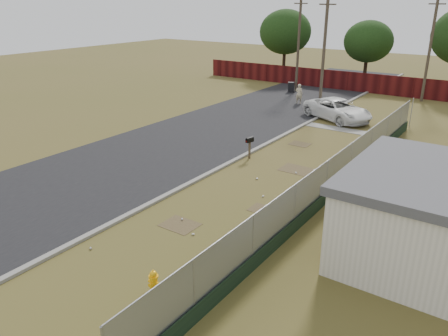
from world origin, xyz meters
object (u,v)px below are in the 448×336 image
Objects in this scene: fire_hydrant at (154,282)px; mailbox at (250,142)px; trash_bin at (291,87)px; pedestrian at (299,94)px; pickup_truck at (338,109)px.

fire_hydrant is 12.43m from mailbox.
fire_hydrant is at bearing -70.76° from trash_bin.
trash_bin is at bearing 109.24° from fire_hydrant.
pedestrian is at bearing 104.98° from mailbox.
pickup_truck is at bearing 85.35° from mailbox.
pedestrian is 1.80× the size of trash_bin.
pedestrian reaches higher than mailbox.
mailbox is 1.31× the size of trash_bin.
fire_hydrant is 31.63m from trash_bin.
mailbox is (-3.92, 11.78, 0.58)m from fire_hydrant.
mailbox reaches higher than trash_bin.
pedestrian is (-3.75, 14.01, -0.13)m from mailbox.
pedestrian is at bearing 106.56° from fire_hydrant.
pedestrian is at bearing 82.08° from pickup_truck.
trash_bin is (-7.38, 7.30, -0.28)m from pickup_truck.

